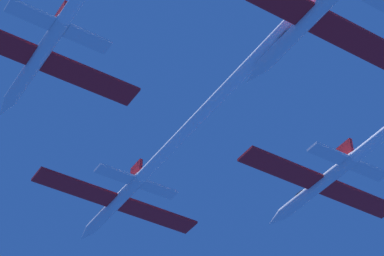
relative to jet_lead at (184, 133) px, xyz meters
name	(u,v)px	position (x,y,z in m)	size (l,w,h in m)	color
jet_lead	(184,133)	(0.00, 0.00, 0.00)	(19.90, 56.55, 3.30)	white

